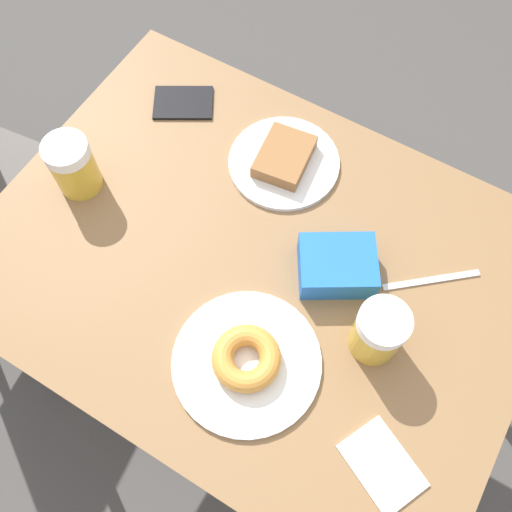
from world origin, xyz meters
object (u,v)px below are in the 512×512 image
at_px(plate_with_cake, 284,160).
at_px(fork, 431,280).
at_px(beer_mug_center, 379,332).
at_px(passport_near_edge, 183,103).
at_px(blue_pouch, 337,266).
at_px(beer_mug_left, 73,166).
at_px(napkin_folded, 382,465).
at_px(plate_with_donut, 247,360).

height_order(plate_with_cake, fork, plate_with_cake).
relative_size(beer_mug_center, passport_near_edge, 0.80).
bearing_deg(blue_pouch, beer_mug_center, -126.44).
distance_m(passport_near_edge, blue_pouch, 0.50).
distance_m(beer_mug_left, napkin_folded, 0.77).
bearing_deg(passport_near_edge, napkin_folded, -123.34).
relative_size(beer_mug_center, napkin_folded, 0.79).
xyz_separation_m(napkin_folded, fork, (0.34, 0.06, -0.00)).
relative_size(plate_with_donut, passport_near_edge, 1.69).
distance_m(plate_with_cake, passport_near_edge, 0.26).
bearing_deg(blue_pouch, beer_mug_left, 99.10).
relative_size(plate_with_cake, beer_mug_center, 1.85).
xyz_separation_m(napkin_folded, blue_pouch, (0.26, 0.22, 0.03)).
bearing_deg(passport_near_edge, fork, -100.12).
relative_size(beer_mug_left, beer_mug_center, 1.00).
relative_size(plate_with_donut, blue_pouch, 1.50).
bearing_deg(napkin_folded, plate_with_donut, 83.16).
bearing_deg(beer_mug_center, beer_mug_left, 89.83).
bearing_deg(blue_pouch, passport_near_edge, 67.99).
distance_m(plate_with_cake, blue_pouch, 0.26).
xyz_separation_m(plate_with_donut, napkin_folded, (-0.03, -0.27, -0.01)).
xyz_separation_m(plate_with_cake, beer_mug_left, (-0.25, 0.33, 0.05)).
bearing_deg(fork, plate_with_cake, 76.54).
bearing_deg(beer_mug_center, napkin_folded, -149.72).
relative_size(beer_mug_left, blue_pouch, 0.71).
xyz_separation_m(beer_mug_left, napkin_folded, (-0.18, -0.75, -0.06)).
relative_size(fork, passport_near_edge, 0.97).
bearing_deg(napkin_folded, beer_mug_center, 30.28).
height_order(passport_near_edge, blue_pouch, blue_pouch).
distance_m(plate_with_cake, napkin_folded, 0.60).
bearing_deg(plate_with_donut, beer_mug_center, -49.91).
height_order(plate_with_donut, fork, plate_with_donut).
relative_size(napkin_folded, blue_pouch, 0.90).
relative_size(plate_with_cake, passport_near_edge, 1.47).
bearing_deg(beer_mug_center, fork, -14.67).
xyz_separation_m(beer_mug_left, passport_near_edge, (0.27, -0.06, -0.06)).
distance_m(plate_with_donut, blue_pouch, 0.24).
bearing_deg(beer_mug_left, blue_pouch, -80.90).
xyz_separation_m(fork, passport_near_edge, (0.11, 0.62, 0.00)).
distance_m(beer_mug_center, passport_near_edge, 0.64).
distance_m(plate_with_cake, beer_mug_left, 0.41).
relative_size(plate_with_cake, beer_mug_left, 1.85).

